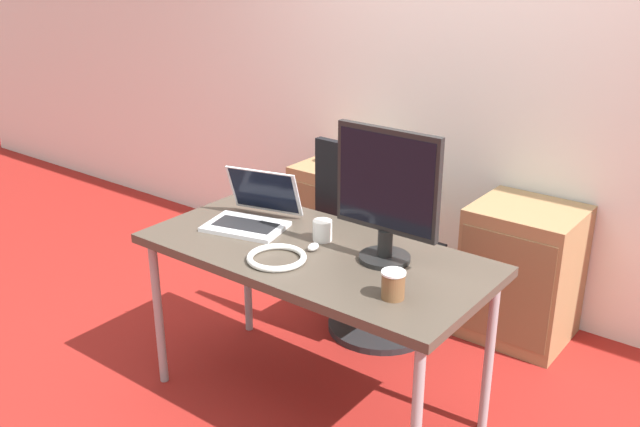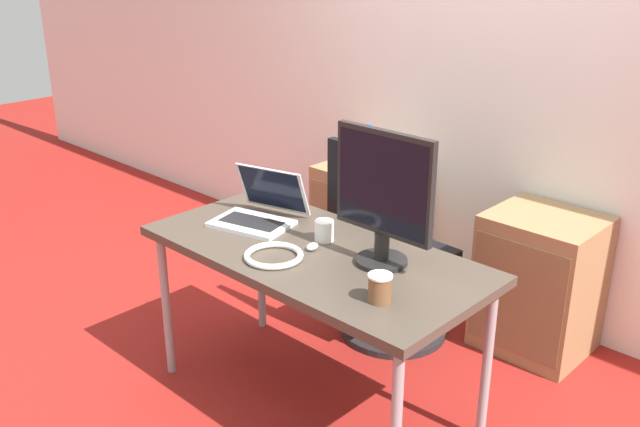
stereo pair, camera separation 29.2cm
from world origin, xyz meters
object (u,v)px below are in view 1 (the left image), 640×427
(cabinet_left, at_px, (344,222))
(laptop_center, at_px, (252,214))
(coffee_cup_white, at_px, (322,230))
(coffee_cup_brown, at_px, (393,285))
(cable_coil, at_px, (277,257))
(office_chair, at_px, (375,264))
(mouse, at_px, (313,247))
(monitor, at_px, (387,194))
(cabinet_right, at_px, (522,273))
(water_bottle, at_px, (345,146))

(cabinet_left, relative_size, laptop_center, 1.81)
(laptop_center, height_order, coffee_cup_white, laptop_center)
(coffee_cup_brown, distance_m, cable_coil, 0.54)
(office_chair, height_order, coffee_cup_brown, office_chair)
(mouse, bearing_deg, laptop_center, 171.81)
(cable_coil, bearing_deg, laptop_center, 146.49)
(monitor, distance_m, coffee_cup_white, 0.40)
(laptop_center, distance_m, mouse, 0.40)
(coffee_cup_brown, bearing_deg, monitor, 127.94)
(mouse, height_order, coffee_cup_brown, coffee_cup_brown)
(cabinet_right, xyz_separation_m, laptop_center, (-0.87, -1.08, 0.46))
(laptop_center, bearing_deg, monitor, 3.65)
(monitor, distance_m, coffee_cup_brown, 0.39)
(laptop_center, xyz_separation_m, cable_coil, (0.33, -0.22, -0.04))
(monitor, height_order, mouse, monitor)
(monitor, bearing_deg, mouse, -160.83)
(mouse, distance_m, coffee_cup_white, 0.12)
(water_bottle, height_order, cable_coil, water_bottle)
(monitor, bearing_deg, cable_coil, -142.35)
(coffee_cup_brown, bearing_deg, water_bottle, 131.22)
(laptop_center, height_order, coffee_cup_brown, laptop_center)
(laptop_center, relative_size, coffee_cup_brown, 3.78)
(cabinet_right, relative_size, mouse, 12.17)
(office_chair, relative_size, coffee_cup_white, 12.09)
(cabinet_left, relative_size, coffee_cup_white, 8.01)
(office_chair, relative_size, coffee_cup_brown, 10.29)
(monitor, bearing_deg, cabinet_right, 79.54)
(mouse, bearing_deg, monitor, 19.17)
(cable_coil, bearing_deg, monitor, 37.65)
(cabinet_right, height_order, laptop_center, laptop_center)
(water_bottle, bearing_deg, cable_coil, -65.57)
(monitor, relative_size, coffee_cup_brown, 5.18)
(cabinet_left, xyz_separation_m, cable_coil, (0.59, -1.30, 0.42))
(water_bottle, bearing_deg, monitor, -48.04)
(office_chair, bearing_deg, cabinet_right, 37.45)
(laptop_center, height_order, mouse, laptop_center)
(water_bottle, distance_m, coffee_cup_white, 1.20)
(coffee_cup_brown, bearing_deg, office_chair, 126.40)
(cable_coil, bearing_deg, coffee_cup_brown, 1.59)
(cabinet_left, height_order, coffee_cup_brown, coffee_cup_brown)
(water_bottle, relative_size, mouse, 4.38)
(laptop_center, bearing_deg, cabinet_left, 103.44)
(water_bottle, height_order, monitor, monitor)
(water_bottle, xyz_separation_m, monitor, (0.93, -1.04, 0.21))
(cabinet_left, bearing_deg, office_chair, -41.58)
(cabinet_right, height_order, cable_coil, cable_coil)
(mouse, xyz_separation_m, coffee_cup_white, (-0.03, 0.11, 0.03))
(laptop_center, xyz_separation_m, coffee_cup_brown, (0.87, -0.21, 0.00))
(coffee_cup_brown, bearing_deg, laptop_center, 166.68)
(water_bottle, bearing_deg, cabinet_left, -90.00)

